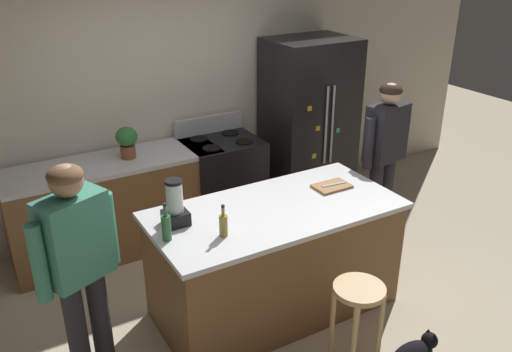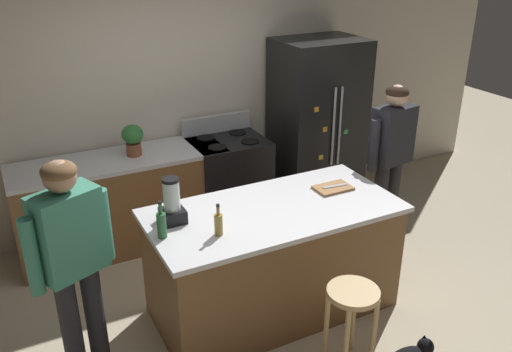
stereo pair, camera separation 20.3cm
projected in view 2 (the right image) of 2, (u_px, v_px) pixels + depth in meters
ground_plane at (272, 307)px, 4.46m from camera, size 14.00×14.00×0.00m
back_wall at (183, 93)px, 5.49m from camera, size 8.00×0.10×2.70m
kitchen_island at (273, 260)px, 4.27m from camera, size 1.94×0.95×0.92m
back_counter_run at (124, 202)px, 5.20m from camera, size 2.00×0.64×0.92m
refrigerator at (317, 125)px, 5.86m from camera, size 0.90×0.73×1.86m
stove_range at (228, 180)px, 5.63m from camera, size 0.76×0.65×1.10m
person_by_island_left at (73, 256)px, 3.34m from camera, size 0.58×0.36×1.64m
person_by_sink_right at (391, 151)px, 5.04m from camera, size 0.60×0.29×1.61m
bar_stool at (352, 307)px, 3.65m from camera, size 0.36×0.36×0.65m
potted_plant at (133, 138)px, 5.00m from camera, size 0.20×0.20×0.30m
blender_appliance at (172, 204)px, 3.83m from camera, size 0.17×0.17×0.35m
bottle_olive_oil at (162, 224)px, 3.65m from camera, size 0.07×0.07×0.28m
bottle_vinegar at (218, 224)px, 3.69m from camera, size 0.06×0.06×0.24m
cutting_board at (333, 188)px, 4.39m from camera, size 0.30×0.20×0.02m
chef_knife at (335, 186)px, 4.39m from camera, size 0.22×0.06×0.01m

